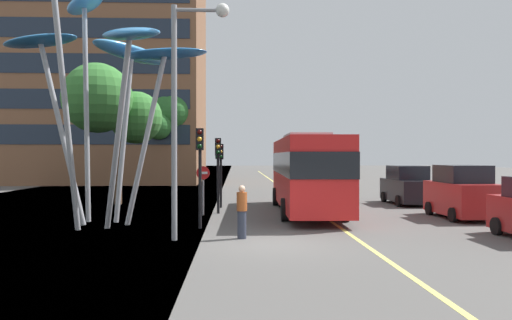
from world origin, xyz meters
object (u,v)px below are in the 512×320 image
Objects in this scene: traffic_light_kerb_far at (218,159)px; leaf_sculpture at (98,37)px; traffic_light_island_mid at (221,161)px; car_parked_far at (407,186)px; car_parked_mid at (462,193)px; no_entry_sign at (203,182)px; red_bus at (306,170)px; pedestrian at (242,212)px; traffic_light_kerb_near at (200,156)px; traffic_light_opposite at (217,160)px; street_lamp at (187,88)px.

leaf_sculpture is at bearing -136.60° from traffic_light_kerb_far.
leaf_sculpture is at bearing -123.47° from traffic_light_island_mid.
leaf_sculpture is 17.93m from car_parked_far.
no_entry_sign is (-11.19, 1.53, 0.42)m from car_parked_mid.
traffic_light_kerb_far is at bearing 168.54° from car_parked_mid.
red_bus reaches higher than traffic_light_kerb_far.
red_bus reaches higher than pedestrian.
traffic_light_kerb_far is at bearing 84.02° from traffic_light_kerb_near.
traffic_light_island_mid is 3.35m from no_entry_sign.
street_lamp is (-0.24, -19.03, 2.46)m from traffic_light_opposite.
no_entry_sign is at bearing 92.13° from traffic_light_kerb_near.
traffic_light_island_mid is at bearing 95.80° from pedestrian.
traffic_light_kerb_far is at bearing 98.27° from pedestrian.
car_parked_far is 16.29m from street_lamp.
traffic_light_island_mid reaches higher than pedestrian.
pedestrian is (5.37, -2.88, -6.28)m from leaf_sculpture.
leaf_sculpture is at bearing -152.88° from red_bus.
red_bus is 4.89m from no_entry_sign.
traffic_light_kerb_near is 7.34m from traffic_light_island_mid.
traffic_light_island_mid reaches higher than no_entry_sign.
traffic_light_kerb_near is 16.60m from traffic_light_opposite.
car_parked_far is 0.56× the size of street_lamp.
traffic_light_island_mid is at bearing 56.53° from leaf_sculpture.
car_parked_far is 1.91× the size of no_entry_sign.
traffic_light_kerb_near is at bearing -140.57° from car_parked_far.
car_parked_mid is at bearing -88.12° from car_parked_far.
street_lamp reaches higher than traffic_light_opposite.
no_entry_sign is (-10.99, -4.74, 0.49)m from car_parked_far.
traffic_light_kerb_near is 1.13× the size of traffic_light_opposite.
traffic_light_island_mid reaches higher than traffic_light_opposite.
car_parked_far is at bearing 39.43° from traffic_light_kerb_near.
traffic_light_island_mid is at bearing 155.97° from car_parked_mid.
traffic_light_kerb_near is 0.93× the size of car_parked_mid.
red_bus is 9.32m from street_lamp.
red_bus reaches higher than car_parked_far.
traffic_light_kerb_far is 0.46× the size of street_lamp.
leaf_sculpture reaches higher than car_parked_mid.
pedestrian is at bearing -152.99° from car_parked_mid.
traffic_light_opposite is 12.46m from no_entry_sign.
leaf_sculpture is 17.08m from traffic_light_opposite.
red_bus is 5.15× the size of no_entry_sign.
pedestrian is (1.52, -2.22, -1.81)m from traffic_light_kerb_near.
red_bus is 4.71m from traffic_light_island_mid.
car_parked_far is (10.28, 1.59, -1.40)m from traffic_light_island_mid.
car_parked_far is at bearing 29.33° from leaf_sculpture.
traffic_light_kerb_far is at bearing 42.72° from no_entry_sign.
traffic_light_opposite is (0.03, 16.60, -0.30)m from traffic_light_kerb_near.
leaf_sculpture reaches higher than pedestrian.
traffic_light_island_mid is (0.05, 2.54, -0.15)m from traffic_light_kerb_far.
street_lamp reaches higher than traffic_light_island_mid.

